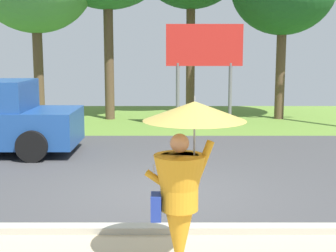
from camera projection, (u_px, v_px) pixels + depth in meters
The scene contains 3 objects.
ground_plane at pixel (162, 159), 11.95m from camera, with size 40.00×22.00×0.20m.
monk_pedestrian at pixel (184, 178), 5.56m from camera, with size 1.18×1.18×2.13m.
roadside_billboard at pixel (205, 53), 16.27m from camera, with size 2.60×0.12×3.50m.
Camera 1 is at (0.15, -8.73, 2.64)m, focal length 51.47 mm.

